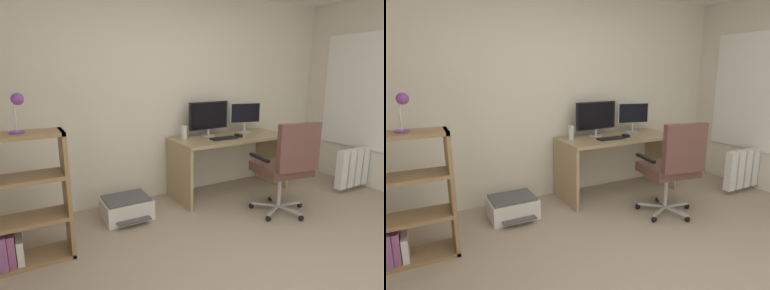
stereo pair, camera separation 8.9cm
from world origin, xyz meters
TOP-DOWN VIEW (x-y plane):
  - wall_back at (0.00, 2.27)m, footprint 5.15×0.10m
  - window_pane at (2.57, 1.11)m, footprint 0.01×1.45m
  - window_frame at (2.56, 1.11)m, footprint 0.02×1.53m
  - desk at (0.79, 1.87)m, footprint 1.52×0.66m
  - monitor_main at (0.56, 2.03)m, footprint 0.58×0.18m
  - monitor_secondary at (1.14, 2.03)m, footprint 0.45×0.18m
  - keyboard at (0.61, 1.76)m, footprint 0.34×0.13m
  - computer_mouse at (0.85, 1.78)m, footprint 0.06×0.10m
  - desktop_speaker at (0.18, 1.98)m, footprint 0.07×0.07m
  - office_chair at (0.89, 0.99)m, footprint 0.65×0.64m
  - desk_lamp at (-1.57, 1.38)m, footprint 0.13×0.11m
  - printer at (-0.64, 1.78)m, footprint 0.50×0.49m
  - radiator at (2.48, 1.11)m, footprint 1.00×0.10m

SIDE VIEW (x-z plane):
  - printer at x=-0.64m, z-range 0.00..0.23m
  - radiator at x=2.48m, z-range 0.06..0.57m
  - desk at x=0.79m, z-range 0.18..0.93m
  - office_chair at x=0.89m, z-range 0.07..1.12m
  - keyboard at x=0.61m, z-range 0.75..0.77m
  - computer_mouse at x=0.85m, z-range 0.75..0.79m
  - desktop_speaker at x=0.18m, z-range 0.75..0.92m
  - monitor_secondary at x=1.14m, z-range 0.79..1.19m
  - monitor_main at x=0.56m, z-range 0.78..1.22m
  - wall_back at x=0.00m, z-range 0.00..2.52m
  - desk_lamp at x=-1.57m, z-range 1.14..1.45m
  - window_pane at x=2.57m, z-range 0.56..2.03m
  - window_frame at x=2.56m, z-range 0.52..2.07m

